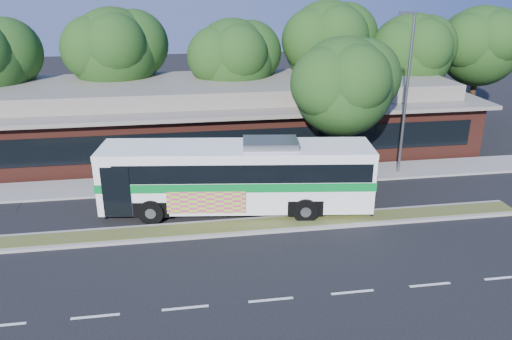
% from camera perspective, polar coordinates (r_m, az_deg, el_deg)
% --- Properties ---
extents(ground, '(120.00, 120.00, 0.00)m').
position_cam_1_polar(ground, '(22.40, -0.65, -7.29)').
color(ground, black).
rests_on(ground, ground).
extents(median_strip, '(26.00, 1.10, 0.15)m').
position_cam_1_polar(median_strip, '(22.89, -0.87, -6.42)').
color(median_strip, '#3B4A1F').
rests_on(median_strip, ground).
extents(sidewalk, '(44.00, 2.60, 0.12)m').
position_cam_1_polar(sidewalk, '(28.14, -2.54, -1.11)').
color(sidewalk, gray).
rests_on(sidewalk, ground).
extents(plaza_building, '(33.20, 11.20, 4.45)m').
position_cam_1_polar(plaza_building, '(33.74, -3.89, 6.30)').
color(plaza_building, '#522219').
rests_on(plaza_building, ground).
extents(lamp_post, '(0.93, 0.18, 9.07)m').
position_cam_1_polar(lamp_post, '(28.96, 16.77, 8.69)').
color(lamp_post, slate).
rests_on(lamp_post, ground).
extents(tree_bg_b, '(6.69, 6.00, 9.00)m').
position_cam_1_polar(tree_bg_b, '(36.17, -15.23, 13.10)').
color(tree_bg_b, black).
rests_on(tree_bg_b, ground).
extents(tree_bg_c, '(6.24, 5.60, 8.26)m').
position_cam_1_polar(tree_bg_c, '(35.30, -2.03, 12.71)').
color(tree_bg_c, black).
rests_on(tree_bg_c, ground).
extents(tree_bg_d, '(6.91, 6.20, 9.37)m').
position_cam_1_polar(tree_bg_d, '(37.67, 8.79, 14.27)').
color(tree_bg_d, black).
rests_on(tree_bg_d, ground).
extents(tree_bg_e, '(6.47, 5.80, 8.50)m').
position_cam_1_polar(tree_bg_e, '(39.05, 17.79, 12.77)').
color(tree_bg_e, black).
rests_on(tree_bg_e, ground).
extents(tree_bg_f, '(6.69, 6.00, 8.92)m').
position_cam_1_polar(tree_bg_f, '(42.85, 24.65, 12.96)').
color(tree_bg_f, black).
rests_on(tree_bg_f, ground).
extents(transit_bus, '(13.08, 4.47, 3.61)m').
position_cam_1_polar(transit_bus, '(23.79, -2.09, -0.24)').
color(transit_bus, white).
rests_on(transit_bus, ground).
extents(sidewalk_tree, '(6.01, 5.39, 7.88)m').
position_cam_1_polar(sidewalk_tree, '(27.98, 10.60, 9.66)').
color(sidewalk_tree, black).
rests_on(sidewalk_tree, ground).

